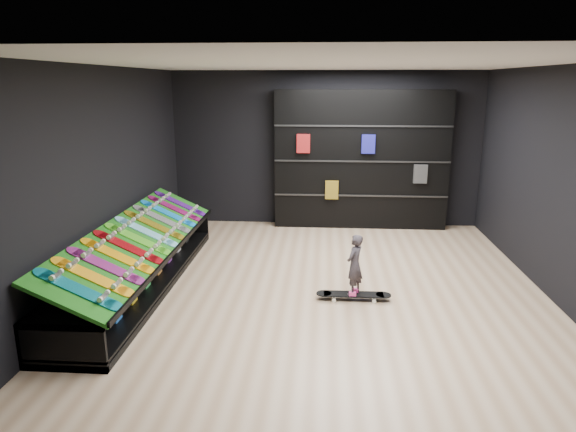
# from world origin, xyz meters

# --- Properties ---
(floor) EXTENTS (6.00, 7.00, 0.01)m
(floor) POSITION_xyz_m (0.00, 0.00, 0.00)
(floor) COLOR tan
(floor) RESTS_ON ground
(ceiling) EXTENTS (6.00, 7.00, 0.01)m
(ceiling) POSITION_xyz_m (0.00, 0.00, 3.00)
(ceiling) COLOR white
(ceiling) RESTS_ON ground
(wall_back) EXTENTS (6.00, 0.02, 3.00)m
(wall_back) POSITION_xyz_m (0.00, 3.50, 1.50)
(wall_back) COLOR black
(wall_back) RESTS_ON ground
(wall_front) EXTENTS (6.00, 0.02, 3.00)m
(wall_front) POSITION_xyz_m (0.00, -3.50, 1.50)
(wall_front) COLOR black
(wall_front) RESTS_ON ground
(wall_left) EXTENTS (0.02, 7.00, 3.00)m
(wall_left) POSITION_xyz_m (-3.00, 0.00, 1.50)
(wall_left) COLOR black
(wall_left) RESTS_ON ground
(wall_right) EXTENTS (0.02, 7.00, 3.00)m
(wall_right) POSITION_xyz_m (3.00, 0.00, 1.50)
(wall_right) COLOR black
(wall_right) RESTS_ON ground
(display_rack) EXTENTS (0.90, 4.50, 0.50)m
(display_rack) POSITION_xyz_m (-2.55, 0.00, 0.25)
(display_rack) COLOR black
(display_rack) RESTS_ON ground
(turf_ramp) EXTENTS (0.92, 4.50, 0.46)m
(turf_ramp) POSITION_xyz_m (-2.50, 0.00, 0.71)
(turf_ramp) COLOR #12580D
(turf_ramp) RESTS_ON display_rack
(back_shelving) EXTENTS (3.31, 0.39, 2.65)m
(back_shelving) POSITION_xyz_m (0.69, 3.32, 1.33)
(back_shelving) COLOR black
(back_shelving) RESTS_ON ground
(floor_skateboard) EXTENTS (0.98, 0.23, 0.09)m
(floor_skateboard) POSITION_xyz_m (0.40, -0.28, 0.04)
(floor_skateboard) COLOR black
(floor_skateboard) RESTS_ON ground
(child) EXTENTS (0.20, 0.22, 0.48)m
(child) POSITION_xyz_m (0.40, -0.28, 0.33)
(child) COLOR black
(child) RESTS_ON floor_skateboard
(display_board_0) EXTENTS (0.93, 0.22, 0.50)m
(display_board_0) POSITION_xyz_m (-2.49, -1.90, 0.74)
(display_board_0) COLOR #0C8C99
(display_board_0) RESTS_ON turf_ramp
(display_board_1) EXTENTS (0.93, 0.22, 0.50)m
(display_board_1) POSITION_xyz_m (-2.49, -1.55, 0.74)
(display_board_1) COLOR orange
(display_board_1) RESTS_ON turf_ramp
(display_board_2) EXTENTS (0.93, 0.22, 0.50)m
(display_board_2) POSITION_xyz_m (-2.49, -1.21, 0.74)
(display_board_2) COLOR #2626BF
(display_board_2) RESTS_ON turf_ramp
(display_board_3) EXTENTS (0.93, 0.22, 0.50)m
(display_board_3) POSITION_xyz_m (-2.49, -0.86, 0.74)
(display_board_3) COLOR yellow
(display_board_3) RESTS_ON turf_ramp
(display_board_4) EXTENTS (0.93, 0.22, 0.50)m
(display_board_4) POSITION_xyz_m (-2.49, -0.52, 0.74)
(display_board_4) COLOR red
(display_board_4) RESTS_ON turf_ramp
(display_board_5) EXTENTS (0.93, 0.22, 0.50)m
(display_board_5) POSITION_xyz_m (-2.49, -0.17, 0.74)
(display_board_5) COLOR green
(display_board_5) RESTS_ON turf_ramp
(display_board_6) EXTENTS (0.93, 0.22, 0.50)m
(display_board_6) POSITION_xyz_m (-2.49, 0.17, 0.74)
(display_board_6) COLOR #0CB2E5
(display_board_6) RESTS_ON turf_ramp
(display_board_7) EXTENTS (0.93, 0.22, 0.50)m
(display_board_7) POSITION_xyz_m (-2.49, 0.52, 0.74)
(display_board_7) COLOR yellow
(display_board_7) RESTS_ON turf_ramp
(display_board_8) EXTENTS (0.93, 0.22, 0.50)m
(display_board_8) POSITION_xyz_m (-2.49, 0.86, 0.74)
(display_board_8) COLOR black
(display_board_8) RESTS_ON turf_ramp
(display_board_9) EXTENTS (0.93, 0.22, 0.50)m
(display_board_9) POSITION_xyz_m (-2.49, 1.21, 0.74)
(display_board_9) COLOR blue
(display_board_9) RESTS_ON turf_ramp
(display_board_10) EXTENTS (0.93, 0.22, 0.50)m
(display_board_10) POSITION_xyz_m (-2.49, 1.55, 0.74)
(display_board_10) COLOR #E5198C
(display_board_10) RESTS_ON turf_ramp
(display_board_11) EXTENTS (0.93, 0.22, 0.50)m
(display_board_11) POSITION_xyz_m (-2.49, 1.90, 0.74)
(display_board_11) COLOR purple
(display_board_11) RESTS_ON turf_ramp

